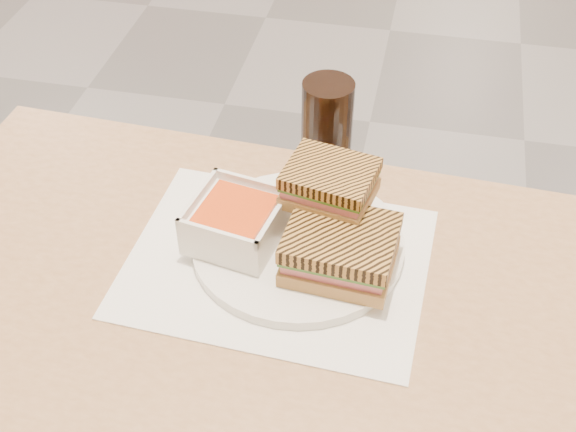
% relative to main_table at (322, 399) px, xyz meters
% --- Properties ---
extents(main_table, '(1.23, 0.76, 0.75)m').
position_rel_main_table_xyz_m(main_table, '(0.00, 0.00, 0.00)').
color(main_table, tan).
rests_on(main_table, ground).
extents(tray_liner, '(0.40, 0.32, 0.00)m').
position_rel_main_table_xyz_m(tray_liner, '(-0.08, 0.12, 0.12)').
color(tray_liner, white).
rests_on(tray_liner, main_table).
extents(plate, '(0.28, 0.28, 0.02)m').
position_rel_main_table_xyz_m(plate, '(-0.06, 0.15, 0.12)').
color(plate, white).
rests_on(plate, tray_liner).
extents(soup_bowl, '(0.13, 0.13, 0.06)m').
position_rel_main_table_xyz_m(soup_bowl, '(-0.14, 0.14, 0.16)').
color(soup_bowl, white).
rests_on(soup_bowl, plate).
extents(panini_lower, '(0.14, 0.12, 0.06)m').
position_rel_main_table_xyz_m(panini_lower, '(-0.00, 0.11, 0.16)').
color(panini_lower, tan).
rests_on(panini_lower, plate).
extents(panini_upper, '(0.12, 0.11, 0.05)m').
position_rel_main_table_xyz_m(panini_upper, '(-0.03, 0.18, 0.21)').
color(panini_upper, tan).
rests_on(panini_upper, panini_lower).
extents(cola_glass, '(0.07, 0.07, 0.16)m').
position_rel_main_table_xyz_m(cola_glass, '(-0.05, 0.31, 0.19)').
color(cola_glass, black).
rests_on(cola_glass, main_table).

